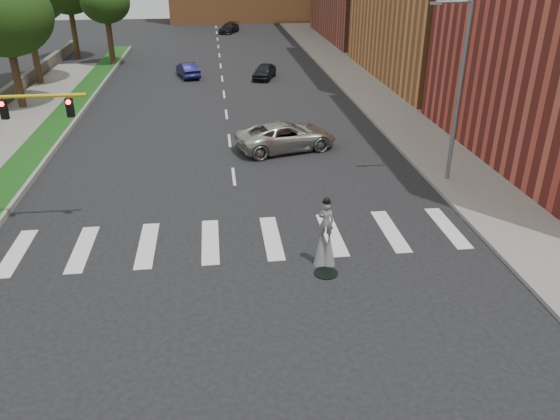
# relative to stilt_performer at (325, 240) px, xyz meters

# --- Properties ---
(ground_plane) EXTENTS (160.00, 160.00, 0.00)m
(ground_plane) POSITION_rel_stilt_performer_xyz_m (-3.06, 1.35, -1.07)
(ground_plane) COLOR black
(ground_plane) RESTS_ON ground
(grass_median) EXTENTS (2.00, 60.00, 0.25)m
(grass_median) POSITION_rel_stilt_performer_xyz_m (-14.56, 21.35, -0.95)
(grass_median) COLOR #124012
(grass_median) RESTS_ON ground
(median_curb) EXTENTS (0.20, 60.00, 0.28)m
(median_curb) POSITION_rel_stilt_performer_xyz_m (-13.51, 21.35, -0.93)
(median_curb) COLOR gray
(median_curb) RESTS_ON ground
(sidewalk_right) EXTENTS (5.00, 90.00, 0.18)m
(sidewalk_right) POSITION_rel_stilt_performer_xyz_m (9.44, 26.35, -0.98)
(sidewalk_right) COLOR slate
(sidewalk_right) RESTS_ON ground
(manhole) EXTENTS (0.90, 0.90, 0.04)m
(manhole) POSITION_rel_stilt_performer_xyz_m (-0.06, -0.65, -1.05)
(manhole) COLOR black
(manhole) RESTS_ON ground
(streetlight) EXTENTS (2.05, 0.20, 9.00)m
(streetlight) POSITION_rel_stilt_performer_xyz_m (7.84, 7.35, 3.82)
(streetlight) COLOR slate
(streetlight) RESTS_ON ground
(stilt_performer) EXTENTS (0.83, 0.58, 2.83)m
(stilt_performer) POSITION_rel_stilt_performer_xyz_m (0.00, 0.00, 0.00)
(stilt_performer) COLOR #362515
(stilt_performer) RESTS_ON ground
(suv_crossing) EXTENTS (6.50, 4.19, 1.67)m
(suv_crossing) POSITION_rel_stilt_performer_xyz_m (0.28, 13.29, -0.24)
(suv_crossing) COLOR #B0AEA7
(suv_crossing) RESTS_ON ground
(car_near) EXTENTS (2.82, 4.27, 1.35)m
(car_near) POSITION_rel_stilt_performer_xyz_m (0.83, 32.84, -0.40)
(car_near) COLOR black
(car_near) RESTS_ON ground
(car_mid) EXTENTS (2.47, 4.41, 1.38)m
(car_mid) POSITION_rel_stilt_performer_xyz_m (-6.18, 34.38, -0.38)
(car_mid) COLOR #15164C
(car_mid) RESTS_ON ground
(car_far) EXTENTS (3.46, 4.94, 1.33)m
(car_far) POSITION_rel_stilt_performer_xyz_m (-1.30, 62.94, -0.41)
(car_far) COLOR black
(car_far) RESTS_ON ground
(tree_3) EXTENTS (6.65, 6.65, 9.50)m
(tree_3) POSITION_rel_stilt_performer_xyz_m (-18.23, 24.75, 5.57)
(tree_3) COLOR #362515
(tree_3) RESTS_ON ground
(tree_6) EXTENTS (4.75, 4.75, 8.18)m
(tree_6) POSITION_rel_stilt_performer_xyz_m (-13.93, 40.56, 5.02)
(tree_6) COLOR #362515
(tree_6) RESTS_ON ground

